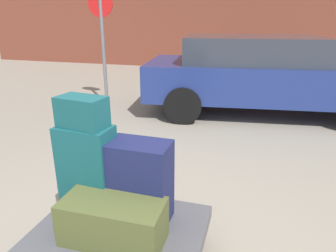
{
  "coord_description": "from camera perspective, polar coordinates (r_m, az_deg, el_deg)",
  "views": [
    {
      "loc": [
        0.83,
        -1.62,
        1.74
      ],
      "look_at": [
        0.0,
        1.2,
        0.69
      ],
      "focal_mm": 32.65,
      "sensor_mm": 36.0,
      "label": 1
    }
  ],
  "objects": [
    {
      "name": "parked_car",
      "position": [
        6.01,
        16.94,
        9.43
      ],
      "size": [
        4.5,
        2.36,
        1.42
      ],
      "color": "navy",
      "rests_on": "ground_plane"
    },
    {
      "name": "bollard_kerb_near",
      "position": [
        8.78,
        26.11,
        8.56
      ],
      "size": [
        0.22,
        0.22,
        0.7
      ],
      "primitive_type": "cylinder",
      "color": "#72665B",
      "rests_on": "ground_plane"
    },
    {
      "name": "suitcase_teal_rear_right",
      "position": [
        2.32,
        -14.72,
        -8.15
      ],
      "size": [
        0.4,
        0.25,
        0.69
      ],
      "primitive_type": "cube",
      "rotation": [
        0.0,
        0.0,
        -0.06
      ],
      "color": "#144C51",
      "rests_on": "luggage_cart"
    },
    {
      "name": "no_parking_sign",
      "position": [
        6.34,
        -12.12,
        16.06
      ],
      "size": [
        0.5,
        0.07,
        2.23
      ],
      "color": "slate",
      "rests_on": "ground_plane"
    },
    {
      "name": "luggage_cart",
      "position": [
        2.34,
        -8.83,
        -19.53
      ],
      "size": [
        1.17,
        0.88,
        0.34
      ],
      "color": "#4C4C51",
      "rests_on": "ground_plane"
    },
    {
      "name": "suitcase_navy_center",
      "position": [
        2.2,
        -5.3,
        -10.37
      ],
      "size": [
        0.44,
        0.28,
        0.6
      ],
      "primitive_type": "cube",
      "rotation": [
        0.0,
        0.0,
        -0.02
      ],
      "color": "#191E47",
      "rests_on": "luggage_cart"
    },
    {
      "name": "duffel_bag_teal_topmost_pile",
      "position": [
        2.15,
        -15.74,
        2.52
      ],
      "size": [
        0.35,
        0.23,
        0.21
      ],
      "primitive_type": "cube",
      "rotation": [
        0.0,
        0.0,
        -0.13
      ],
      "color": "#144C51",
      "rests_on": "suitcase_teal_rear_right"
    },
    {
      "name": "duffel_bag_olive_rear_left",
      "position": [
        2.11,
        -10.21,
        -17.12
      ],
      "size": [
        0.67,
        0.33,
        0.29
      ],
      "primitive_type": "cube",
      "rotation": [
        0.0,
        0.0,
        0.01
      ],
      "color": "#4C5128",
      "rests_on": "luggage_cart"
    }
  ]
}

